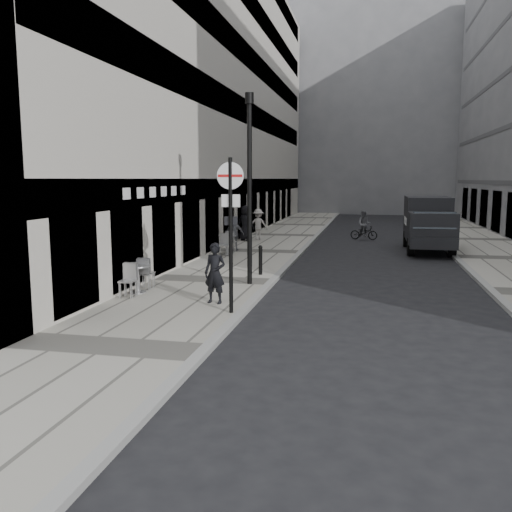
{
  "coord_description": "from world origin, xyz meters",
  "views": [
    {
      "loc": [
        3.25,
        -7.25,
        3.54
      ],
      "look_at": [
        0.13,
        7.42,
        1.4
      ],
      "focal_mm": 38.0,
      "sensor_mm": 36.0,
      "label": 1
    }
  ],
  "objects_px": {
    "lamppost": "(250,180)",
    "panel_van": "(428,221)",
    "walking_man": "(215,273)",
    "sign_post": "(231,215)",
    "cyclist": "(364,228)"
  },
  "relations": [
    {
      "from": "walking_man",
      "to": "lamppost",
      "type": "relative_size",
      "value": 0.28
    },
    {
      "from": "lamppost",
      "to": "panel_van",
      "type": "height_order",
      "value": "lamppost"
    },
    {
      "from": "sign_post",
      "to": "lamppost",
      "type": "distance_m",
      "value": 4.0
    },
    {
      "from": "sign_post",
      "to": "cyclist",
      "type": "height_order",
      "value": "sign_post"
    },
    {
      "from": "lamppost",
      "to": "panel_van",
      "type": "bearing_deg",
      "value": 58.15
    },
    {
      "from": "walking_man",
      "to": "lamppost",
      "type": "xyz_separation_m",
      "value": [
        0.32,
        2.93,
        2.55
      ]
    },
    {
      "from": "walking_man",
      "to": "panel_van",
      "type": "bearing_deg",
      "value": 72.13
    },
    {
      "from": "lamppost",
      "to": "walking_man",
      "type": "bearing_deg",
      "value": -96.27
    },
    {
      "from": "sign_post",
      "to": "walking_man",
      "type": "bearing_deg",
      "value": 124.39
    },
    {
      "from": "sign_post",
      "to": "cyclist",
      "type": "xyz_separation_m",
      "value": [
        3.08,
        19.07,
        -1.98
      ]
    },
    {
      "from": "walking_man",
      "to": "panel_van",
      "type": "relative_size",
      "value": 0.3
    },
    {
      "from": "sign_post",
      "to": "cyclist",
      "type": "bearing_deg",
      "value": 78.75
    },
    {
      "from": "lamppost",
      "to": "cyclist",
      "type": "height_order",
      "value": "lamppost"
    },
    {
      "from": "walking_man",
      "to": "panel_van",
      "type": "distance_m",
      "value": 15.23
    },
    {
      "from": "sign_post",
      "to": "panel_van",
      "type": "xyz_separation_m",
      "value": [
        6.21,
        14.51,
        -1.15
      ]
    }
  ]
}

